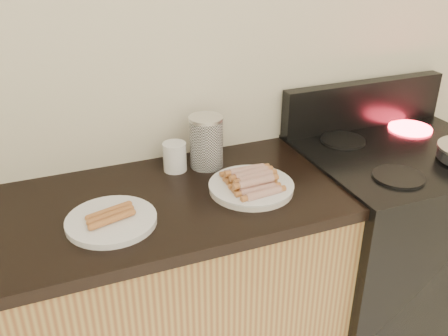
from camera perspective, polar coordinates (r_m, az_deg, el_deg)
name	(u,v)px	position (r m, az deg, el deg)	size (l,w,h in m)	color
wall_back	(184,51)	(1.83, -4.54, 13.18)	(4.00, 0.04, 2.60)	silver
stove	(387,247)	(2.28, 18.16, -8.56)	(0.76, 0.65, 0.91)	black
stove_panel	(364,104)	(2.23, 15.67, 7.05)	(0.76, 0.06, 0.20)	black
burner_near_left	(398,177)	(1.84, 19.31, -0.95)	(0.18, 0.18, 0.01)	black
burner_far_left	(343,140)	(2.08, 13.43, 3.10)	(0.18, 0.18, 0.01)	black
burner_far_right	(410,128)	(2.29, 20.50, 4.27)	(0.18, 0.18, 0.01)	#FF1E2D
main_plate	(251,188)	(1.69, 3.12, -2.27)	(0.28, 0.28, 0.02)	white
side_plate	(111,221)	(1.55, -12.75, -5.91)	(0.27, 0.27, 0.02)	silver
hotdog_pile	(251,180)	(1.67, 3.15, -1.33)	(0.13, 0.21, 0.05)	maroon
plain_sausages	(111,215)	(1.54, -12.83, -5.27)	(0.14, 0.11, 0.02)	#CA7B54
canister	(206,142)	(1.81, -2.03, 3.02)	(0.13, 0.13, 0.19)	white
mug	(175,157)	(1.81, -5.65, 1.29)	(0.08, 0.08, 0.11)	white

